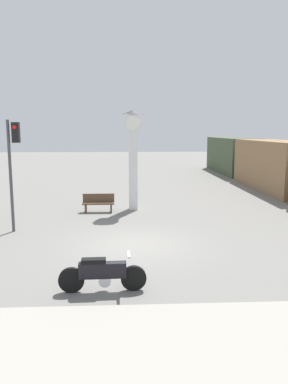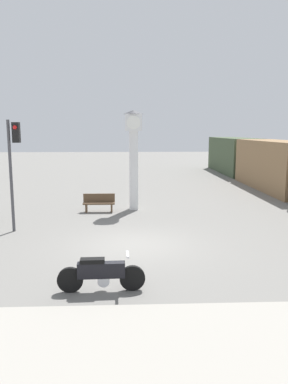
{
  "view_description": "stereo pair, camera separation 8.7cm",
  "coord_description": "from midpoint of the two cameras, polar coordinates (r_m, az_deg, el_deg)",
  "views": [
    {
      "loc": [
        -0.31,
        -13.05,
        4.09
      ],
      "look_at": [
        0.41,
        1.4,
        1.71
      ],
      "focal_mm": 35.0,
      "sensor_mm": 36.0,
      "label": 1
    },
    {
      "loc": [
        -0.22,
        -13.06,
        4.09
      ],
      "look_at": [
        0.41,
        1.4,
        1.71
      ],
      "focal_mm": 35.0,
      "sensor_mm": 36.0,
      "label": 2
    }
  ],
  "objects": [
    {
      "name": "motorcycle",
      "position": [
        9.85,
        -6.3,
        -12.25
      ],
      "size": [
        2.25,
        0.49,
        0.99
      ],
      "rotation": [
        0.0,
        0.0,
        0.03
      ],
      "color": "black",
      "rests_on": "ground_plane"
    },
    {
      "name": "freight_train",
      "position": [
        27.94,
        19.55,
        3.89
      ],
      "size": [
        2.8,
        31.34,
        3.4
      ],
      "color": "#ADA393",
      "rests_on": "ground_plane"
    },
    {
      "name": "bench",
      "position": [
        19.14,
        -6.74,
        -1.57
      ],
      "size": [
        1.6,
        0.44,
        0.92
      ],
      "color": "brown",
      "rests_on": "ground_plane"
    },
    {
      "name": "traffic_light",
      "position": [
        15.84,
        -19.14,
        5.22
      ],
      "size": [
        0.5,
        0.35,
        4.52
      ],
      "color": "#47474C",
      "rests_on": "ground_plane"
    },
    {
      "name": "ground_plane",
      "position": [
        13.68,
        -1.3,
        -8.06
      ],
      "size": [
        120.0,
        120.0,
        0.0
      ],
      "primitive_type": "plane",
      "color": "slate"
    },
    {
      "name": "clock_tower",
      "position": [
        19.27,
        -1.47,
        7.11
      ],
      "size": [
        1.01,
        1.01,
        5.12
      ],
      "color": "white",
      "rests_on": "ground_plane"
    }
  ]
}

